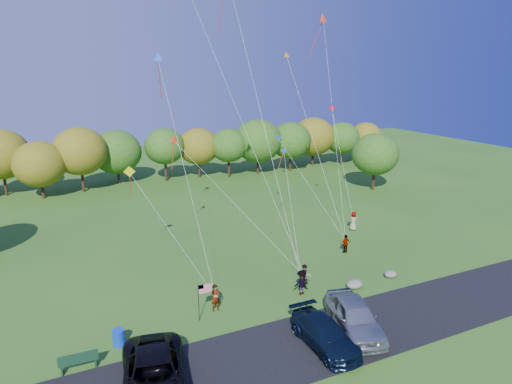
# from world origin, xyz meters

# --- Properties ---
(ground) EXTENTS (140.00, 140.00, 0.00)m
(ground) POSITION_xyz_m (0.00, 0.00, 0.00)
(ground) COLOR #295E1B
(ground) RESTS_ON ground
(asphalt_lane) EXTENTS (44.00, 6.00, 0.06)m
(asphalt_lane) POSITION_xyz_m (0.00, -4.00, 0.03)
(asphalt_lane) COLOR black
(asphalt_lane) RESTS_ON ground
(treeline) EXTENTS (75.39, 26.65, 8.41)m
(treeline) POSITION_xyz_m (3.52, 35.69, 4.71)
(treeline) COLOR #3C2715
(treeline) RESTS_ON ground
(minivan_dark) EXTENTS (4.45, 7.31, 1.89)m
(minivan_dark) POSITION_xyz_m (-11.08, -4.37, 1.01)
(minivan_dark) COLOR black
(minivan_dark) RESTS_ON asphalt_lane
(minivan_navy) EXTENTS (2.22, 5.37, 1.55)m
(minivan_navy) POSITION_xyz_m (-1.32, -4.60, 0.84)
(minivan_navy) COLOR black
(minivan_navy) RESTS_ON asphalt_lane
(minivan_silver) EXTENTS (3.82, 6.24, 1.98)m
(minivan_silver) POSITION_xyz_m (1.20, -4.06, 1.05)
(minivan_silver) COLOR #969AA0
(minivan_silver) RESTS_ON asphalt_lane
(flyer_a) EXTENTS (0.72, 0.52, 1.85)m
(flyer_a) POSITION_xyz_m (-5.51, 1.94, 0.93)
(flyer_a) COLOR #4C4C59
(flyer_a) RESTS_ON ground
(flyer_b) EXTENTS (1.08, 0.93, 1.92)m
(flyer_b) POSITION_xyz_m (1.36, 1.96, 0.96)
(flyer_b) COLOR #4C4C59
(flyer_b) RESTS_ON ground
(flyer_c) EXTENTS (1.19, 0.71, 1.81)m
(flyer_c) POSITION_xyz_m (0.76, 1.44, 0.90)
(flyer_c) COLOR #4C4C59
(flyer_c) RESTS_ON ground
(flyer_d) EXTENTS (1.00, 0.47, 1.65)m
(flyer_d) POSITION_xyz_m (8.11, 6.26, 0.83)
(flyer_d) COLOR #4C4C59
(flyer_d) RESTS_ON ground
(flyer_e) EXTENTS (1.04, 1.11, 1.90)m
(flyer_e) POSITION_xyz_m (12.19, 10.60, 0.95)
(flyer_e) COLOR #4C4C59
(flyer_e) RESTS_ON ground
(park_bench) EXTENTS (2.02, 0.52, 1.12)m
(park_bench) POSITION_xyz_m (-14.30, -0.82, 0.60)
(park_bench) COLOR #13351F
(park_bench) RESTS_ON ground
(trash_barrel) EXTENTS (0.68, 0.68, 1.02)m
(trash_barrel) POSITION_xyz_m (-11.99, 0.61, 0.51)
(trash_barrel) COLOR #0D39C8
(trash_barrel) RESTS_ON ground
(flag_assembly) EXTENTS (0.92, 0.60, 2.48)m
(flag_assembly) POSITION_xyz_m (-6.65, 1.20, 1.86)
(flag_assembly) COLOR black
(flag_assembly) RESTS_ON ground
(boulder_near) EXTENTS (1.25, 0.98, 0.63)m
(boulder_near) POSITION_xyz_m (4.73, 0.54, 0.31)
(boulder_near) COLOR gray
(boulder_near) RESTS_ON ground
(boulder_far) EXTENTS (0.99, 0.83, 0.52)m
(boulder_far) POSITION_xyz_m (8.35, 0.81, 0.26)
(boulder_far) COLOR slate
(boulder_far) RESTS_ON ground
(kites_aloft) EXTENTS (21.15, 8.58, 18.96)m
(kites_aloft) POSITION_xyz_m (0.74, 14.84, 19.10)
(kites_aloft) COLOR #DC1855
(kites_aloft) RESTS_ON ground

